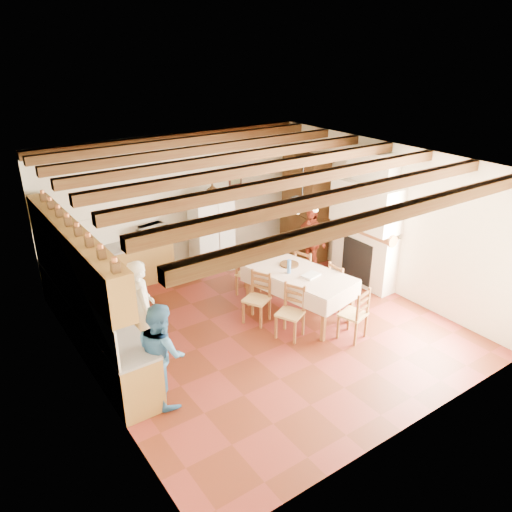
# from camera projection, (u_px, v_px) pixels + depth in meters

# --- Properties ---
(floor) EXTENTS (6.00, 6.50, 0.02)m
(floor) POSITION_uv_depth(u_px,v_px,m) (261.00, 326.00, 9.12)
(floor) COLOR #521F10
(floor) RESTS_ON ground
(ceiling) EXTENTS (6.00, 6.50, 0.02)m
(ceiling) POSITION_uv_depth(u_px,v_px,m) (262.00, 162.00, 7.90)
(ceiling) COLOR white
(ceiling) RESTS_ON ground
(wall_back) EXTENTS (6.00, 0.02, 3.00)m
(wall_back) POSITION_uv_depth(u_px,v_px,m) (175.00, 202.00, 10.96)
(wall_back) COLOR beige
(wall_back) RESTS_ON ground
(wall_front) EXTENTS (6.00, 0.02, 3.00)m
(wall_front) POSITION_uv_depth(u_px,v_px,m) (416.00, 336.00, 6.06)
(wall_front) COLOR beige
(wall_front) RESTS_ON ground
(wall_left) EXTENTS (0.02, 6.50, 3.00)m
(wall_left) POSITION_uv_depth(u_px,v_px,m) (85.00, 298.00, 6.93)
(wall_left) COLOR beige
(wall_left) RESTS_ON ground
(wall_right) EXTENTS (0.02, 6.50, 3.00)m
(wall_right) POSITION_uv_depth(u_px,v_px,m) (382.00, 217.00, 10.08)
(wall_right) COLOR beige
(wall_right) RESTS_ON ground
(ceiling_beams) EXTENTS (6.00, 6.30, 0.16)m
(ceiling_beams) POSITION_uv_depth(u_px,v_px,m) (262.00, 168.00, 7.94)
(ceiling_beams) COLOR #36190C
(ceiling_beams) RESTS_ON ground
(lower_cabinets_left) EXTENTS (0.60, 4.30, 0.86)m
(lower_cabinets_left) POSITION_uv_depth(u_px,v_px,m) (93.00, 325.00, 8.31)
(lower_cabinets_left) COLOR brown
(lower_cabinets_left) RESTS_ON ground
(lower_cabinets_back) EXTENTS (2.30, 0.60, 0.86)m
(lower_cabinets_back) POSITION_uv_depth(u_px,v_px,m) (118.00, 268.00, 10.34)
(lower_cabinets_back) COLOR brown
(lower_cabinets_back) RESTS_ON ground
(countertop_left) EXTENTS (0.62, 4.30, 0.04)m
(countertop_left) POSITION_uv_depth(u_px,v_px,m) (89.00, 301.00, 8.13)
(countertop_left) COLOR slate
(countertop_left) RESTS_ON lower_cabinets_left
(countertop_back) EXTENTS (2.34, 0.62, 0.04)m
(countertop_back) POSITION_uv_depth(u_px,v_px,m) (115.00, 248.00, 10.16)
(countertop_back) COLOR slate
(countertop_back) RESTS_ON lower_cabinets_back
(backsplash_left) EXTENTS (0.03, 4.30, 0.60)m
(backsplash_left) POSITION_uv_depth(u_px,v_px,m) (68.00, 288.00, 7.86)
(backsplash_left) COLOR white
(backsplash_left) RESTS_ON ground
(backsplash_back) EXTENTS (2.30, 0.03, 0.60)m
(backsplash_back) POSITION_uv_depth(u_px,v_px,m) (109.00, 230.00, 10.25)
(backsplash_back) COLOR white
(backsplash_back) RESTS_ON ground
(upper_cabinets) EXTENTS (0.35, 4.20, 0.70)m
(upper_cabinets) POSITION_uv_depth(u_px,v_px,m) (73.00, 248.00, 7.68)
(upper_cabinets) COLOR brown
(upper_cabinets) RESTS_ON ground
(fireplace) EXTENTS (0.56, 1.60, 2.80)m
(fireplace) POSITION_uv_depth(u_px,v_px,m) (365.00, 221.00, 10.12)
(fireplace) COLOR beige
(fireplace) RESTS_ON ground
(wall_picture) EXTENTS (0.34, 0.03, 0.42)m
(wall_picture) POSITION_uv_depth(u_px,v_px,m) (235.00, 177.00, 11.60)
(wall_picture) COLOR black
(wall_picture) RESTS_ON ground
(refrigerator) EXTENTS (0.92, 0.79, 1.69)m
(refrigerator) POSITION_uv_depth(u_px,v_px,m) (211.00, 233.00, 11.07)
(refrigerator) COLOR silver
(refrigerator) RESTS_ON floor
(hutch) EXTENTS (0.68, 1.37, 2.40)m
(hutch) POSITION_uv_depth(u_px,v_px,m) (305.00, 206.00, 11.65)
(hutch) COLOR #36230E
(hutch) RESTS_ON floor
(dining_table) EXTENTS (1.41, 2.18, 0.88)m
(dining_table) POSITION_uv_depth(u_px,v_px,m) (299.00, 276.00, 9.18)
(dining_table) COLOR silver
(dining_table) RESTS_ON floor
(chandelier) EXTENTS (0.47, 0.47, 0.03)m
(chandelier) POSITION_uv_depth(u_px,v_px,m) (302.00, 200.00, 8.59)
(chandelier) COLOR black
(chandelier) RESTS_ON ground
(chair_left_near) EXTENTS (0.54, 0.55, 0.96)m
(chair_left_near) POSITION_uv_depth(u_px,v_px,m) (290.00, 313.00, 8.58)
(chair_left_near) COLOR brown
(chair_left_near) RESTS_ON floor
(chair_left_far) EXTENTS (0.55, 0.55, 0.96)m
(chair_left_far) POSITION_uv_depth(u_px,v_px,m) (257.00, 299.00, 9.04)
(chair_left_far) COLOR brown
(chair_left_far) RESTS_ON floor
(chair_right_near) EXTENTS (0.42, 0.44, 0.96)m
(chair_right_near) POSITION_uv_depth(u_px,v_px,m) (341.00, 286.00, 9.51)
(chair_right_near) COLOR brown
(chair_right_near) RESTS_ON floor
(chair_right_far) EXTENTS (0.50, 0.51, 0.96)m
(chair_right_far) POSITION_uv_depth(u_px,v_px,m) (307.00, 271.00, 10.13)
(chair_right_far) COLOR brown
(chair_right_far) RESTS_ON floor
(chair_end_near) EXTENTS (0.51, 0.50, 0.96)m
(chair_end_near) POSITION_uv_depth(u_px,v_px,m) (353.00, 313.00, 8.56)
(chair_end_near) COLOR brown
(chair_end_near) RESTS_ON floor
(chair_end_far) EXTENTS (0.55, 0.54, 0.96)m
(chair_end_far) POSITION_uv_depth(u_px,v_px,m) (248.00, 272.00, 10.05)
(chair_end_far) COLOR brown
(chair_end_far) RESTS_ON floor
(person_man) EXTENTS (0.51, 0.68, 1.69)m
(person_man) POSITION_uv_depth(u_px,v_px,m) (142.00, 309.00, 7.97)
(person_man) COLOR silver
(person_man) RESTS_ON floor
(person_woman_blue) EXTENTS (0.59, 0.75, 1.55)m
(person_woman_blue) POSITION_uv_depth(u_px,v_px,m) (162.00, 353.00, 6.97)
(person_woman_blue) COLOR #326595
(person_woman_blue) RESTS_ON floor
(person_woman_red) EXTENTS (0.38, 0.89, 1.50)m
(person_woman_red) POSITION_uv_depth(u_px,v_px,m) (311.00, 240.00, 10.92)
(person_woman_red) COLOR #A23A25
(person_woman_red) RESTS_ON floor
(microwave) EXTENTS (0.60, 0.46, 0.30)m
(microwave) POSITION_uv_depth(u_px,v_px,m) (153.00, 232.00, 10.54)
(microwave) COLOR silver
(microwave) RESTS_ON countertop_back
(fridge_vase) EXTENTS (0.31, 0.31, 0.27)m
(fridge_vase) POSITION_uv_depth(u_px,v_px,m) (212.00, 190.00, 10.71)
(fridge_vase) COLOR #36230E
(fridge_vase) RESTS_ON refrigerator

